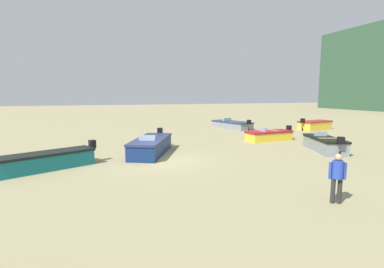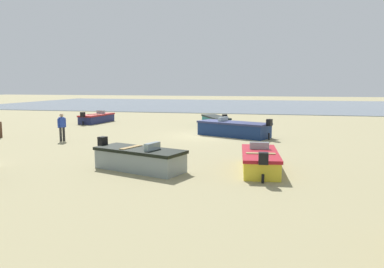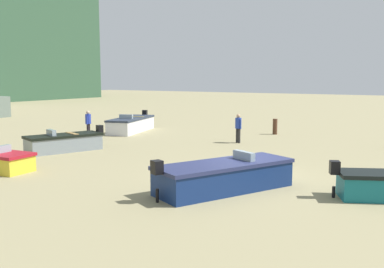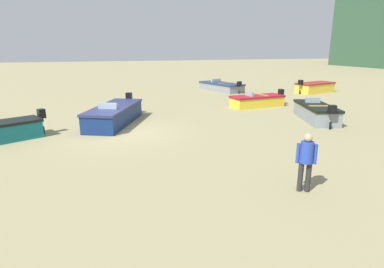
# 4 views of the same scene
# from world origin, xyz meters

# --- Properties ---
(ground_plane) EXTENTS (160.00, 160.00, 0.00)m
(ground_plane) POSITION_xyz_m (0.00, 0.00, 0.00)
(ground_plane) COLOR #938962
(boat_yellow_0) EXTENTS (1.71, 3.88, 1.06)m
(boat_yellow_0) POSITION_xyz_m (-3.85, 9.17, 0.39)
(boat_yellow_0) COLOR gold
(boat_yellow_0) RESTS_ON ground
(boat_yellow_1) EXTENTS (2.35, 3.96, 1.18)m
(boat_yellow_1) POSITION_xyz_m (-8.33, 17.26, 0.44)
(boat_yellow_1) COLOR gold
(boat_yellow_1) RESTS_ON ground
(boat_navy_2) EXTENTS (4.94, 3.41, 1.25)m
(boat_navy_2) POSITION_xyz_m (-1.77, -0.13, 0.48)
(boat_navy_2) COLOR navy
(boat_navy_2) RESTS_ON ground
(boat_teal_3) EXTENTS (2.95, 4.37, 1.14)m
(boat_teal_3) POSITION_xyz_m (0.24, -5.35, 0.42)
(boat_teal_3) COLOR #156A73
(boat_teal_3) RESTS_ON ground
(boat_grey_4) EXTENTS (4.83, 2.97, 1.04)m
(boat_grey_4) POSITION_xyz_m (-11.81, 9.99, 0.38)
(boat_grey_4) COLOR gray
(boat_grey_4) RESTS_ON ground
(boat_grey_6) EXTENTS (3.99, 2.47, 1.17)m
(boat_grey_6) POSITION_xyz_m (0.72, 10.12, 0.44)
(boat_grey_6) COLOR gray
(boat_grey_6) RESTS_ON ground
(beach_walker_distant) EXTENTS (0.46, 0.51, 1.62)m
(beach_walker_distant) POSITION_xyz_m (7.82, 4.07, 0.95)
(beach_walker_distant) COLOR #282728
(beach_walker_distant) RESTS_ON ground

